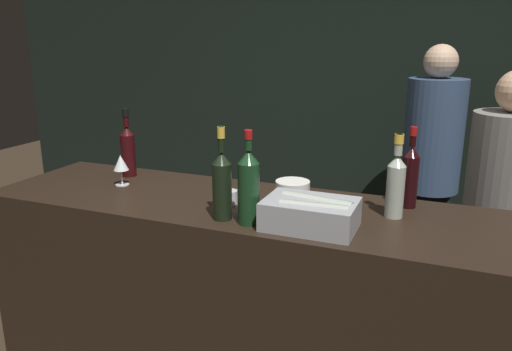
{
  "coord_description": "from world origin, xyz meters",
  "views": [
    {
      "loc": [
        0.77,
        -1.55,
        1.78
      ],
      "look_at": [
        0.0,
        0.36,
        1.2
      ],
      "focal_mm": 35.0,
      "sensor_mm": 36.0,
      "label": 1
    }
  ],
  "objects": [
    {
      "name": "wine_glass",
      "position": [
        -0.7,
        0.36,
        1.18
      ],
      "size": [
        0.07,
        0.07,
        0.15
      ],
      "color": "silver",
      "rests_on": "bar_counter"
    },
    {
      "name": "bowl_white",
      "position": [
        0.12,
        0.52,
        1.11
      ],
      "size": [
        0.16,
        0.16,
        0.07
      ],
      "color": "silver",
      "rests_on": "bar_counter"
    },
    {
      "name": "champagne_bottle",
      "position": [
        -0.05,
        0.12,
        1.22
      ],
      "size": [
        0.08,
        0.08,
        0.37
      ],
      "color": "black",
      "rests_on": "bar_counter"
    },
    {
      "name": "ice_bin_with_bottles",
      "position": [
        0.31,
        0.16,
        1.14
      ],
      "size": [
        0.34,
        0.23,
        0.12
      ],
      "color": "#9EA0A5",
      "rests_on": "bar_counter"
    },
    {
      "name": "person_blond_tee",
      "position": [
        1.04,
        1.18,
        0.89
      ],
      "size": [
        0.38,
        0.38,
        1.62
      ],
      "rotation": [
        0.0,
        0.0,
        -1.47
      ],
      "color": "black",
      "rests_on": "ground_plane"
    },
    {
      "name": "person_in_hoodie",
      "position": [
        0.65,
        1.81,
        0.96
      ],
      "size": [
        0.37,
        0.37,
        1.73
      ],
      "rotation": [
        0.0,
        0.0,
        -0.89
      ],
      "color": "black",
      "rests_on": "ground_plane"
    },
    {
      "name": "candle_votive",
      "position": [
        -0.1,
        0.3,
        1.11
      ],
      "size": [
        0.07,
        0.07,
        0.06
      ],
      "color": "silver",
      "rests_on": "bar_counter"
    },
    {
      "name": "red_wine_bottle_tall",
      "position": [
        0.62,
        0.55,
        1.22
      ],
      "size": [
        0.07,
        0.07,
        0.34
      ],
      "color": "black",
      "rests_on": "bar_counter"
    },
    {
      "name": "red_wine_bottle_black_foil",
      "position": [
        -0.76,
        0.51,
        1.22
      ],
      "size": [
        0.07,
        0.07,
        0.35
      ],
      "color": "black",
      "rests_on": "bar_counter"
    },
    {
      "name": "bar_counter",
      "position": [
        0.0,
        0.33,
        0.54
      ],
      "size": [
        2.43,
        0.66,
        1.08
      ],
      "color": "black",
      "rests_on": "ground_plane"
    },
    {
      "name": "red_wine_bottle_burgundy",
      "position": [
        0.07,
        0.11,
        1.23
      ],
      "size": [
        0.08,
        0.08,
        0.37
      ],
      "color": "#143319",
      "rests_on": "bar_counter"
    },
    {
      "name": "rose_wine_bottle",
      "position": [
        0.58,
        0.4,
        1.22
      ],
      "size": [
        0.07,
        0.07,
        0.34
      ],
      "color": "#9EA899",
      "rests_on": "bar_counter"
    },
    {
      "name": "wall_back_chalkboard",
      "position": [
        0.0,
        2.34,
        1.4
      ],
      "size": [
        6.4,
        0.06,
        2.8
      ],
      "color": "black",
      "rests_on": "ground_plane"
    }
  ]
}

